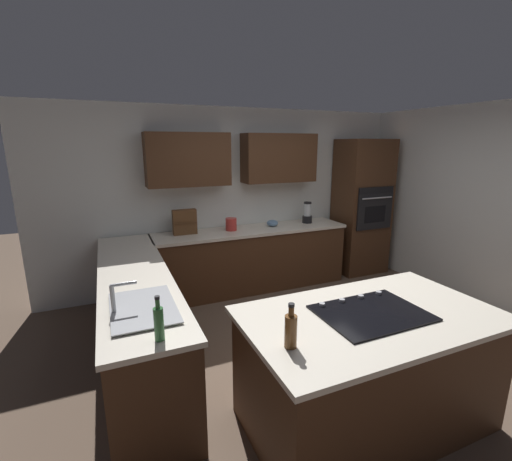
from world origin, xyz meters
TOP-DOWN VIEW (x-y plane):
  - ground_plane at (0.00, 0.00)m, footprint 14.00×14.00m
  - wall_back at (0.07, -2.04)m, footprint 6.00×0.44m
  - wall_left at (-2.45, -0.30)m, footprint 0.10×4.00m
  - lower_cabinets_back at (0.10, -1.72)m, footprint 2.80×0.60m
  - countertop_back at (0.10, -1.72)m, footprint 2.84×0.64m
  - lower_cabinets_side at (1.82, -0.55)m, footprint 0.60×2.90m
  - countertop_side at (1.82, -0.55)m, footprint 0.64×2.94m
  - island_base at (0.32, 1.03)m, footprint 1.79×1.00m
  - island_top at (0.32, 1.03)m, footprint 1.87×1.08m
  - wall_oven at (-1.85, -1.72)m, footprint 0.80×0.66m
  - sink_unit at (1.83, 0.30)m, footprint 0.46×0.70m
  - cooktop at (0.32, 1.03)m, footprint 0.76×0.56m
  - blender at (-0.85, -1.77)m, footprint 0.15×0.15m
  - mixing_bowl at (-0.25, -1.77)m, footprint 0.17×0.17m
  - spice_rack at (1.05, -1.80)m, footprint 0.32×0.11m
  - kettle at (0.40, -1.77)m, footprint 0.16×0.16m
  - dish_soap_bottle at (1.77, 0.78)m, footprint 0.06×0.06m
  - oil_bottle at (1.06, 1.17)m, footprint 0.08×0.08m

SIDE VIEW (x-z plane):
  - ground_plane at x=0.00m, z-range 0.00..0.00m
  - lower_cabinets_back at x=0.10m, z-range 0.00..0.86m
  - lower_cabinets_side at x=1.82m, z-range 0.00..0.86m
  - island_base at x=0.32m, z-range 0.00..0.86m
  - countertop_back at x=0.10m, z-range 0.86..0.90m
  - countertop_side at x=1.82m, z-range 0.86..0.90m
  - island_top at x=0.32m, z-range 0.86..0.90m
  - cooktop at x=0.32m, z-range 0.89..0.92m
  - sink_unit at x=1.83m, z-range 0.80..1.03m
  - mixing_bowl at x=-0.25m, z-range 0.90..0.99m
  - kettle at x=0.40m, z-range 0.90..1.08m
  - oil_bottle at x=1.06m, z-range 0.87..1.15m
  - dish_soap_bottle at x=1.77m, z-range 0.87..1.17m
  - blender at x=-0.85m, z-range 0.88..1.20m
  - spice_rack at x=1.05m, z-range 0.90..1.24m
  - wall_oven at x=-1.85m, z-range 0.00..2.17m
  - wall_left at x=-2.45m, z-range 0.00..2.60m
  - wall_back at x=0.07m, z-range 0.15..2.75m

